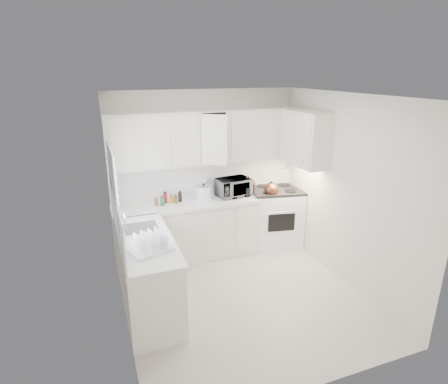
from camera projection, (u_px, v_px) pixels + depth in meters
name	position (u px, v px, depth m)	size (l,w,h in m)	color
floor	(242.00, 296.00, 4.90)	(3.20, 3.20, 0.00)	beige
ceiling	(246.00, 96.00, 4.07)	(3.20, 3.20, 0.00)	white
wall_back	(205.00, 172.00, 5.91)	(3.00, 3.00, 0.00)	silver
wall_front	(320.00, 268.00, 3.06)	(3.00, 3.00, 0.00)	silver
wall_left	(117.00, 222.00, 3.99)	(3.20, 3.20, 0.00)	silver
wall_right	(345.00, 192.00, 4.98)	(3.20, 3.20, 0.00)	silver
window_blinds	(114.00, 191.00, 4.23)	(0.06, 0.96, 1.06)	white
lower_cabinets_back	(188.00, 231.00, 5.78)	(2.22, 0.60, 0.90)	silver
lower_cabinets_left	(147.00, 276.00, 4.53)	(0.60, 1.60, 0.90)	silver
countertop_back	(187.00, 203.00, 5.62)	(2.24, 0.64, 0.05)	white
countertop_left	(146.00, 241.00, 4.39)	(0.64, 1.62, 0.05)	white
backsplash_back	(205.00, 177.00, 5.92)	(2.98, 0.02, 0.55)	white
backsplash_left	(117.00, 221.00, 4.19)	(0.02, 1.60, 0.55)	white
upper_cabinets_back	(208.00, 163.00, 5.70)	(3.00, 0.33, 0.80)	silver
upper_cabinets_right	(303.00, 164.00, 5.59)	(0.33, 0.90, 0.80)	silver
sink	(140.00, 219.00, 4.65)	(0.42, 0.38, 0.30)	gray
stove	(275.00, 209.00, 6.21)	(0.83, 0.68, 1.27)	white
tea_kettle	(271.00, 188.00, 5.86)	(0.28, 0.24, 0.26)	maroon
frying_pan	(281.00, 187.00, 6.30)	(0.24, 0.41, 0.04)	black
microwave	(233.00, 185.00, 5.83)	(0.52, 0.29, 0.35)	gray
rice_cooker	(204.00, 191.00, 5.70)	(0.26, 0.26, 0.26)	white
paper_towel	(204.00, 187.00, 5.87)	(0.12, 0.12, 0.27)	white
utensil_crock	(247.00, 186.00, 5.80)	(0.12, 0.12, 0.36)	black
dish_rack	(150.00, 241.00, 4.06)	(0.44, 0.33, 0.24)	white
spice_left_0	(155.00, 199.00, 5.55)	(0.06, 0.06, 0.13)	#9D3E2B
spice_left_1	(161.00, 200.00, 5.50)	(0.06, 0.06, 0.13)	#206231
spice_left_2	(165.00, 198.00, 5.60)	(0.06, 0.06, 0.13)	red
spice_left_3	(171.00, 199.00, 5.55)	(0.06, 0.06, 0.13)	#C2862D
spice_left_4	(174.00, 197.00, 5.65)	(0.06, 0.06, 0.13)	brown
spice_left_5	(181.00, 198.00, 5.60)	(0.06, 0.06, 0.13)	black
sauce_right_0	(241.00, 186.00, 6.05)	(0.06, 0.06, 0.19)	red
sauce_right_1	(245.00, 187.00, 6.02)	(0.06, 0.06, 0.19)	#C2862D
sauce_right_2	(247.00, 186.00, 6.09)	(0.06, 0.06, 0.19)	brown
sauce_right_3	(251.00, 186.00, 6.06)	(0.06, 0.06, 0.19)	black
sauce_right_4	(253.00, 185.00, 6.13)	(0.06, 0.06, 0.19)	#9D3E2B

